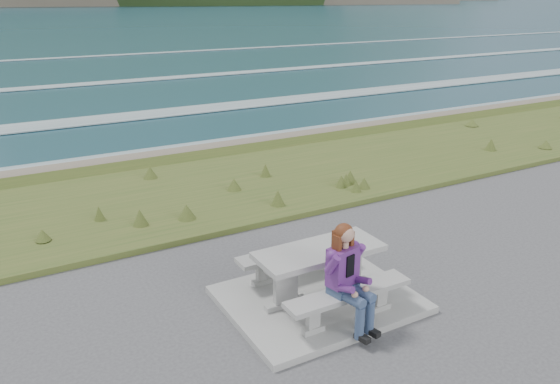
{
  "coord_description": "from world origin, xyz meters",
  "views": [
    {
      "loc": [
        -3.8,
        -5.65,
        4.16
      ],
      "look_at": [
        0.05,
        1.2,
        1.29
      ],
      "focal_mm": 35.0,
      "sensor_mm": 36.0,
      "label": 1
    }
  ],
  "objects": [
    {
      "name": "bench_seaward",
      "position": [
        0.0,
        0.7,
        0.45
      ],
      "size": [
        1.8,
        0.35,
        0.45
      ],
      "color": "#999894",
      "rests_on": "concrete_slab"
    },
    {
      "name": "bench_landward",
      "position": [
        0.0,
        -0.7,
        0.45
      ],
      "size": [
        1.8,
        0.35,
        0.45
      ],
      "color": "#999894",
      "rests_on": "concrete_slab"
    },
    {
      "name": "concrete_slab",
      "position": [
        0.0,
        0.0,
        0.05
      ],
      "size": [
        2.6,
        2.1,
        0.1
      ],
      "primitive_type": "cube",
      "color": "#999894",
      "rests_on": "ground"
    },
    {
      "name": "seated_woman",
      "position": [
        -0.07,
        -0.83,
        0.62
      ],
      "size": [
        0.52,
        0.75,
        1.4
      ],
      "rotation": [
        0.0,
        0.0,
        0.21
      ],
      "color": "navy",
      "rests_on": "concrete_slab"
    },
    {
      "name": "shore_drop",
      "position": [
        0.0,
        7.9,
        0.0
      ],
      "size": [
        160.0,
        0.8,
        2.2
      ],
      "primitive_type": "cube",
      "color": "#6D6051",
      "rests_on": "ground"
    },
    {
      "name": "grass_verge",
      "position": [
        0.0,
        5.0,
        0.0
      ],
      "size": [
        160.0,
        4.5,
        0.22
      ],
      "primitive_type": "cube",
      "color": "#3C5720",
      "rests_on": "ground"
    },
    {
      "name": "picnic_table",
      "position": [
        0.0,
        0.0,
        0.68
      ],
      "size": [
        1.8,
        0.75,
        0.75
      ],
      "color": "#999894",
      "rests_on": "concrete_slab"
    },
    {
      "name": "ocean",
      "position": [
        0.0,
        25.09,
        -1.74
      ],
      "size": [
        1600.0,
        1600.0,
        0.09
      ],
      "color": "#204B5C",
      "rests_on": "ground"
    }
  ]
}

